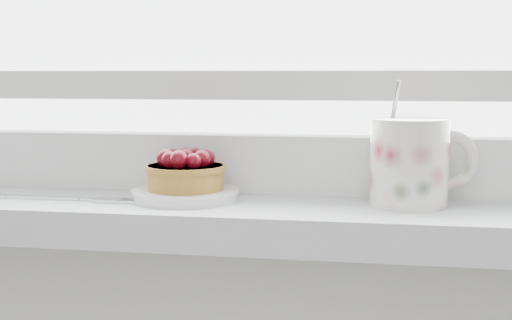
% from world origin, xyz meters
% --- Properties ---
extents(saucer, '(0.12, 0.12, 0.01)m').
position_xyz_m(saucer, '(-0.08, 1.89, 0.95)').
color(saucer, silver).
rests_on(saucer, windowsill).
extents(raspberry_tart, '(0.09, 0.09, 0.05)m').
position_xyz_m(raspberry_tart, '(-0.09, 1.89, 0.97)').
color(raspberry_tart, brown).
rests_on(raspberry_tart, saucer).
extents(floral_mug, '(0.13, 0.11, 0.14)m').
position_xyz_m(floral_mug, '(0.17, 1.90, 0.99)').
color(floral_mug, silver).
rests_on(floral_mug, windowsill).
extents(fork, '(0.19, 0.02, 0.00)m').
position_xyz_m(fork, '(-0.22, 1.87, 0.94)').
color(fork, silver).
rests_on(fork, windowsill).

